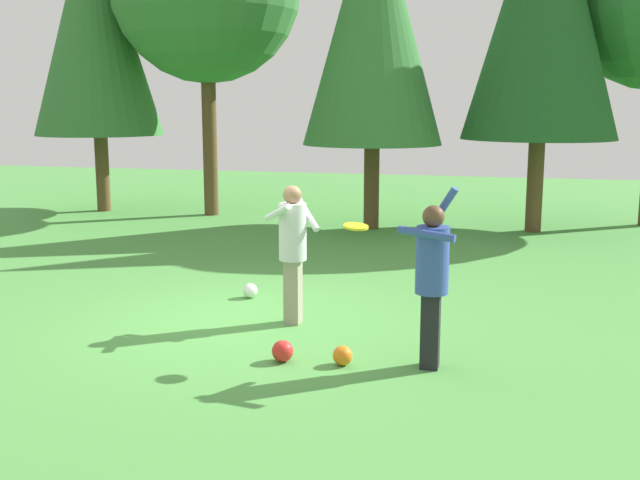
# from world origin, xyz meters

# --- Properties ---
(ground_plane) EXTENTS (40.00, 40.00, 0.00)m
(ground_plane) POSITION_xyz_m (0.00, 0.00, 0.00)
(ground_plane) COLOR #4C9342
(person_thrower) EXTENTS (0.59, 0.58, 1.88)m
(person_thrower) POSITION_xyz_m (2.40, -1.11, 1.02)
(person_thrower) COLOR black
(person_thrower) RESTS_ON ground_plane
(person_catcher) EXTENTS (0.73, 0.73, 1.73)m
(person_catcher) POSITION_xyz_m (0.58, 0.08, 1.02)
(person_catcher) COLOR gray
(person_catcher) RESTS_ON ground_plane
(frisbee) EXTENTS (0.38, 0.38, 0.06)m
(frisbee) POSITION_xyz_m (1.57, -0.92, 1.42)
(frisbee) COLOR yellow
(ball_white) EXTENTS (0.21, 0.21, 0.21)m
(ball_white) POSITION_xyz_m (-0.36, 1.12, 0.11)
(ball_white) COLOR white
(ball_white) RESTS_ON ground_plane
(ball_orange) EXTENTS (0.21, 0.21, 0.21)m
(ball_orange) POSITION_xyz_m (1.51, -1.28, 0.10)
(ball_orange) COLOR orange
(ball_orange) RESTS_ON ground_plane
(ball_red) EXTENTS (0.23, 0.23, 0.23)m
(ball_red) POSITION_xyz_m (0.87, -1.32, 0.12)
(ball_red) COLOR red
(ball_red) RESTS_ON ground_plane
(tree_far_left) EXTENTS (3.13, 3.13, 7.47)m
(tree_far_left) POSITION_xyz_m (-6.89, 8.48, 4.67)
(tree_far_left) COLOR brown
(tree_far_left) RESTS_ON ground_plane
(tree_center) EXTENTS (2.98, 2.98, 7.12)m
(tree_center) POSITION_xyz_m (0.19, 7.49, 4.45)
(tree_center) COLOR brown
(tree_center) RESTS_ON ground_plane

